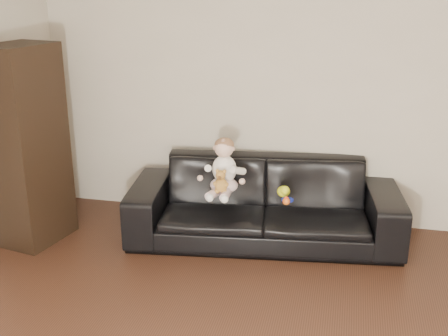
% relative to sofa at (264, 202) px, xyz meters
% --- Properties ---
extents(wall_back, '(5.00, 0.00, 5.00)m').
position_rel_sofa_xyz_m(wall_back, '(0.31, 0.50, 0.96)').
color(wall_back, '#BCB29E').
rests_on(wall_back, ground).
extents(sofa, '(2.42, 1.19, 0.68)m').
position_rel_sofa_xyz_m(sofa, '(0.00, 0.00, 0.00)').
color(sofa, black).
rests_on(sofa, floor).
extents(cabinet, '(0.53, 0.66, 1.70)m').
position_rel_sofa_xyz_m(cabinet, '(-1.95, -0.45, 0.51)').
color(cabinet, black).
rests_on(cabinet, floor).
extents(shelf_item, '(0.23, 0.28, 0.28)m').
position_rel_sofa_xyz_m(shelf_item, '(-1.93, -0.45, 0.89)').
color(shelf_item, silver).
rests_on(shelf_item, cabinet).
extents(baby, '(0.34, 0.41, 0.48)m').
position_rel_sofa_xyz_m(baby, '(-0.33, -0.13, 0.32)').
color(baby, silver).
rests_on(baby, sofa).
extents(teddy_bear, '(0.11, 0.12, 0.20)m').
position_rel_sofa_xyz_m(teddy_bear, '(-0.32, -0.27, 0.26)').
color(teddy_bear, '#AA7830').
rests_on(teddy_bear, sofa).
extents(toy_green, '(0.12, 0.14, 0.09)m').
position_rel_sofa_xyz_m(toy_green, '(0.18, -0.10, 0.15)').
color(toy_green, '#C7D018').
rests_on(toy_green, sofa).
extents(toy_rattle, '(0.07, 0.07, 0.06)m').
position_rel_sofa_xyz_m(toy_rattle, '(0.22, -0.28, 0.14)').
color(toy_rattle, orange).
rests_on(toy_rattle, sofa).
extents(toy_blue_disc, '(0.10, 0.10, 0.01)m').
position_rel_sofa_xyz_m(toy_blue_disc, '(0.22, -0.18, 0.11)').
color(toy_blue_disc, '#1A2CD3').
rests_on(toy_blue_disc, sofa).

